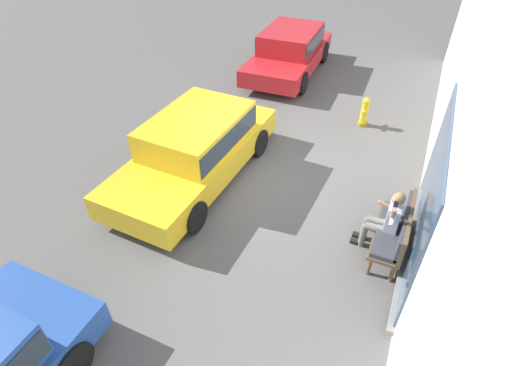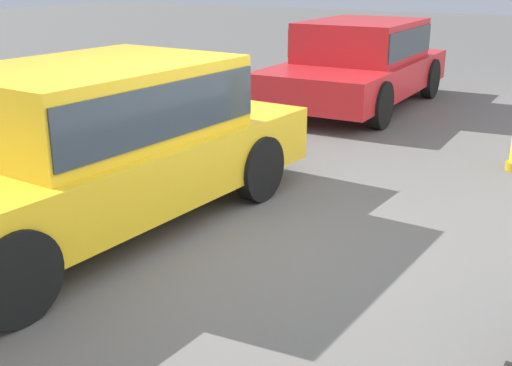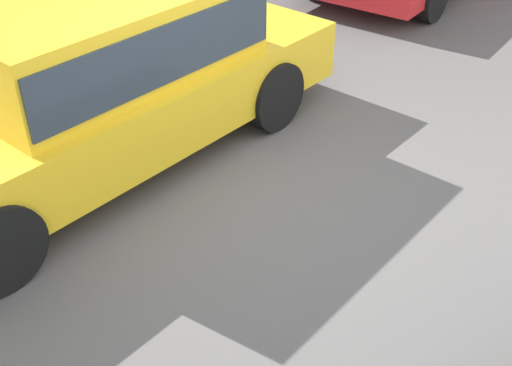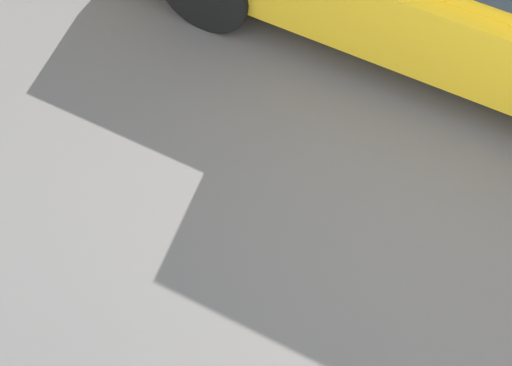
{
  "view_description": "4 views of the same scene",
  "coord_description": "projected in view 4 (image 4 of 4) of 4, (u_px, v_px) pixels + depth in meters",
  "views": [
    {
      "loc": [
        6.48,
        2.6,
        5.68
      ],
      "look_at": [
        1.16,
        0.26,
        0.94
      ],
      "focal_mm": 28.0,
      "sensor_mm": 36.0,
      "label": 1
    },
    {
      "loc": [
        4.26,
        2.6,
        2.24
      ],
      "look_at": [
        0.74,
        0.42,
        0.84
      ],
      "focal_mm": 45.0,
      "sensor_mm": 36.0,
      "label": 2
    },
    {
      "loc": [
        3.35,
        2.6,
        3.07
      ],
      "look_at": [
        1.02,
        0.76,
        1.01
      ],
      "focal_mm": 45.0,
      "sensor_mm": 36.0,
      "label": 3
    },
    {
      "loc": [
        -0.03,
        2.6,
        3.91
      ],
      "look_at": [
        0.78,
        0.9,
        0.96
      ],
      "focal_mm": 55.0,
      "sensor_mm": 36.0,
      "label": 4
    }
  ],
  "objects": [
    {
      "name": "ground_plane",
      "position": [
        443.0,
        203.0,
        4.56
      ],
      "size": [
        60.0,
        60.0,
        0.0
      ],
      "primitive_type": "plane",
      "color": "#565451"
    }
  ]
}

